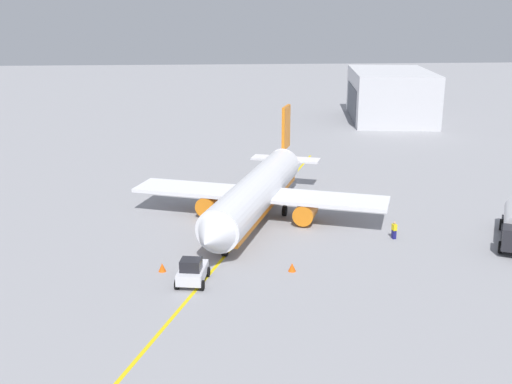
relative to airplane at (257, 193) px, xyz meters
The scene contains 8 objects.
ground_plane 2.83m from the airplane, 20.15° to the right, with size 400.00×400.00×0.00m, color #939399.
airplane is the anchor object (origin of this frame).
pushback_tug 16.98m from the airplane, 22.58° to the right, with size 3.90×2.86×2.20m.
refueling_worker 14.52m from the airplane, 60.64° to the left, with size 0.57×0.44×1.71m.
safety_cone_nose 14.23m from the airplane, ahead, with size 0.66×0.66×0.73m, color #F2590F.
safety_cone_wingtip 16.07m from the airplane, 34.70° to the right, with size 0.65×0.65×0.72m, color #F2590F.
distant_hangar 68.25m from the airplane, 152.15° to the left, with size 29.08×18.95×9.73m.
taxi_line_marking 2.83m from the airplane, 20.15° to the right, with size 61.81×0.30×0.01m, color yellow.
Camera 1 is at (60.16, -4.89, 20.77)m, focal length 42.84 mm.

